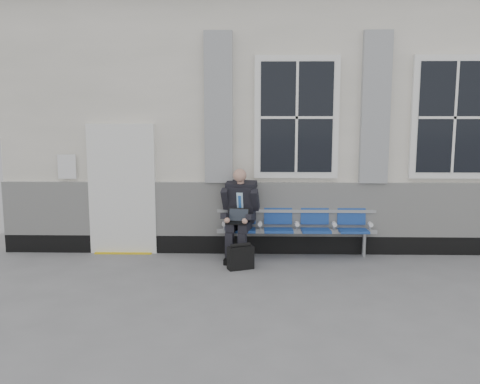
{
  "coord_description": "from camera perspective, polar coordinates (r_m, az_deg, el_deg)",
  "views": [
    {
      "loc": [
        -2.85,
        -7.2,
        2.4
      ],
      "look_at": [
        -3.04,
        0.9,
        1.12
      ],
      "focal_mm": 40.0,
      "sensor_mm": 36.0,
      "label": 1
    }
  ],
  "objects": [
    {
      "name": "businessman",
      "position": [
        8.55,
        -0.01,
        -1.97
      ],
      "size": [
        0.63,
        0.84,
        1.45
      ],
      "color": "black",
      "rests_on": "ground"
    },
    {
      "name": "briefcase",
      "position": [
        8.09,
        0.06,
        -6.97
      ],
      "size": [
        0.42,
        0.3,
        0.4
      ],
      "color": "black",
      "rests_on": "ground"
    },
    {
      "name": "station_building",
      "position": [
        11.04,
        16.37,
        7.67
      ],
      "size": [
        14.4,
        4.4,
        4.49
      ],
      "color": "silver",
      "rests_on": "ground"
    },
    {
      "name": "bench",
      "position": [
        8.75,
        6.07,
        -3.3
      ],
      "size": [
        2.6,
        0.47,
        0.91
      ],
      "color": "#9EA0A3",
      "rests_on": "ground"
    },
    {
      "name": "ground",
      "position": [
        8.11,
        22.16,
        -8.96
      ],
      "size": [
        70.0,
        70.0,
        0.0
      ],
      "primitive_type": "plane",
      "color": "slate",
      "rests_on": "ground"
    }
  ]
}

